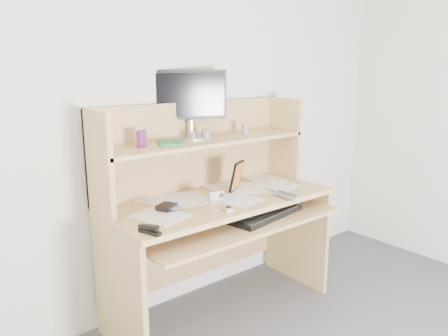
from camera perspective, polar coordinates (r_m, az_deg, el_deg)
back_wall at (r=2.77m, az=-4.59°, el=7.62°), size 3.60×0.04×2.50m
desk at (r=2.69m, az=-1.45°, el=-4.62°), size 1.40×0.70×1.30m
paper_clutter at (r=2.61m, az=-0.37°, el=-3.82°), size 1.32×0.54×0.01m
keyboard at (r=2.60m, az=5.48°, el=-5.96°), size 0.53×0.26×0.04m
tv_remote at (r=2.62m, az=8.26°, el=-3.62°), size 0.07×0.20×0.02m
flip_phone at (r=2.38m, az=0.44°, el=-5.22°), size 0.06×0.08×0.02m
stapler at (r=2.09m, az=-9.68°, el=-7.85°), size 0.07×0.12×0.04m
wallet at (r=2.41m, az=-7.52°, el=-5.02°), size 0.13×0.12×0.03m
sticky_note_pad at (r=2.65m, az=-1.95°, el=-3.54°), size 0.09×0.09×0.01m
digital_camera at (r=2.54m, az=-1.10°, el=-3.59°), size 0.10×0.05×0.06m
game_case at (r=2.71m, az=1.66°, el=-1.05°), size 0.13×0.08×0.19m
blue_pen at (r=2.66m, az=7.42°, el=-3.47°), size 0.13×0.05×0.01m
card_box at (r=2.44m, az=-10.71°, el=3.78°), size 0.07×0.05×0.09m
shelf_book at (r=2.50m, az=-7.09°, el=3.24°), size 0.18×0.21×0.02m
chip_stack_a at (r=2.64m, az=-2.35°, el=4.34°), size 0.06×0.06×0.06m
chip_stack_b at (r=2.67m, az=-2.57°, el=4.45°), size 0.05×0.05×0.06m
chip_stack_c at (r=2.63m, az=-4.17°, el=4.16°), size 0.04×0.04×0.05m
chip_stack_d at (r=2.84m, az=2.75°, el=5.10°), size 0.05×0.05×0.07m
monitor at (r=2.69m, az=-4.61°, el=8.57°), size 0.46×0.25×0.41m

